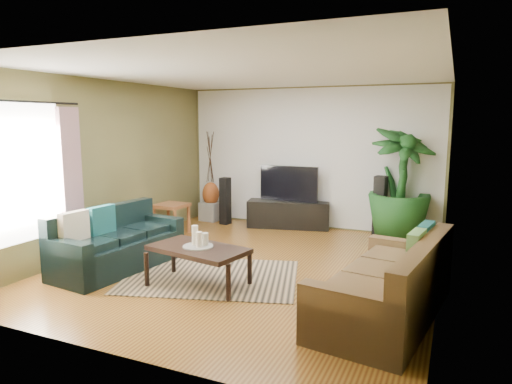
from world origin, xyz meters
The scene contains 27 objects.
floor centered at (0.00, 0.00, 0.00)m, with size 5.50×5.50×0.00m, color brown.
ceiling centered at (0.00, 0.00, 2.70)m, with size 5.50×5.50×0.00m, color white.
wall_back centered at (0.00, 2.75, 1.35)m, with size 5.00×5.00×0.00m, color brown.
wall_front centered at (0.00, -2.75, 1.35)m, with size 5.00×5.00×0.00m, color brown.
wall_left centered at (-2.50, 0.00, 1.35)m, with size 5.50×5.50×0.00m, color brown.
wall_right centered at (2.50, 0.00, 1.35)m, with size 5.50×5.50×0.00m, color brown.
backwall_panel centered at (0.00, 2.74, 1.35)m, with size 4.90×4.90×0.00m, color white.
window_pane centered at (-2.48, -1.60, 1.40)m, with size 1.80×1.80×0.00m, color white.
curtain_far centered at (-2.43, -0.85, 1.15)m, with size 0.08×0.35×2.20m, color gray.
curtain_rod centered at (-2.43, -1.60, 2.30)m, with size 0.03×0.03×1.90m, color black.
sofa_left centered at (-1.65, -0.81, 0.42)m, with size 1.88×0.81×0.85m, color black.
sofa_right centered at (1.99, -0.94, 0.42)m, with size 2.15×0.97×0.85m, color brown.
area_rug centered at (-0.29, -0.61, 0.01)m, with size 2.25×1.60×0.01m, color #A0845E.
coffee_table centered at (-0.29, -0.95, 0.25)m, with size 1.23×0.67×0.50m, color black.
candle_tray centered at (-0.29, -0.95, 0.51)m, with size 0.38×0.38×0.02m, color gray.
candle_tall centered at (-0.35, -0.92, 0.64)m, with size 0.08×0.08×0.25m, color white.
candle_mid centered at (-0.25, -0.99, 0.61)m, with size 0.08×0.08×0.19m, color white.
candle_short centered at (-0.22, -0.89, 0.60)m, with size 0.08×0.08×0.16m, color beige.
tv_stand centered at (-0.32, 2.50, 0.26)m, with size 1.57×0.47×0.52m, color black.
television centered at (-0.32, 2.50, 0.86)m, with size 1.15×0.06×0.68m, color black.
speaker_left centered at (-1.59, 2.28, 0.47)m, with size 0.17×0.19×0.94m, color black.
speaker_right centered at (1.41, 2.50, 0.55)m, with size 0.20×0.22×1.09m, color black.
potted_plant centered at (1.73, 2.50, 0.99)m, with size 1.11×1.11×1.97m, color #164318.
plant_pot centered at (1.73, 2.50, 0.14)m, with size 0.36×0.36×0.28m, color black.
pedestal centered at (-2.03, 2.47, 0.19)m, with size 0.38×0.38×0.38m, color gray.
vase centered at (-2.03, 2.47, 0.56)m, with size 0.35×0.35×0.49m, color #91431A.
side_table centered at (-2.11, 1.16, 0.28)m, with size 0.53×0.53×0.56m, color brown.
Camera 1 is at (2.60, -5.71, 2.06)m, focal length 32.00 mm.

